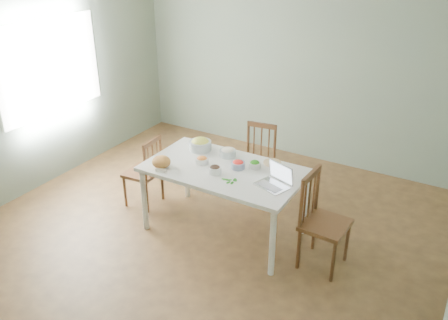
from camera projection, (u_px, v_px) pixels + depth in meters
The scene contains 19 objects.
floor at pixel (204, 235), 5.30m from camera, with size 5.00×5.00×0.00m, color #45301D.
wall_back at pixel (298, 66), 6.63m from camera, with size 5.00×0.00×2.70m, color gray.
wall_left at pixel (32, 85), 5.84m from camera, with size 0.00×5.00×2.70m, color gray.
window_left at pixel (50, 68), 5.99m from camera, with size 0.04×1.60×1.20m, color white.
dining_table at pixel (224, 200), 5.21m from camera, with size 1.69×0.95×0.79m, color white, non-canonical shape.
chair_far at pixel (256, 163), 5.89m from camera, with size 0.41×0.39×0.93m, color #391C0B, non-canonical shape.
chair_left at pixel (142, 171), 5.73m from camera, with size 0.40×0.38×0.89m, color #391C0B, non-canonical shape.
chair_right at pixel (326, 223), 4.63m from camera, with size 0.45×0.43×1.01m, color #391C0B, non-canonical shape.
bread_boule at pixel (161, 162), 5.03m from camera, with size 0.20×0.20×0.13m, color #B67C39.
butter_stick at pixel (161, 171), 4.96m from camera, with size 0.12×0.04×0.03m, color silver.
bowl_squash at pixel (200, 144), 5.42m from camera, with size 0.25×0.25×0.15m, color #E0E368, non-canonical shape.
bowl_carrot at pixel (202, 160), 5.13m from camera, with size 0.14×0.14×0.08m, color orange, non-canonical shape.
bowl_onion at pixel (228, 152), 5.29m from camera, with size 0.18×0.18×0.10m, color white, non-canonical shape.
bowl_mushroom at pixel (215, 169), 4.92m from camera, with size 0.13×0.13×0.09m, color black, non-canonical shape.
bowl_redpep at pixel (238, 164), 5.03m from camera, with size 0.15×0.15×0.09m, color red, non-canonical shape.
bowl_broccoli at pixel (255, 164), 5.04m from camera, with size 0.13×0.13×0.08m, color #10570C, non-canonical shape.
flatbread at pixel (272, 163), 5.14m from camera, with size 0.19×0.19×0.02m, color #D1B484.
basil_bunch at pixel (229, 180), 4.79m from camera, with size 0.18×0.18×0.02m, color #247F1F, non-canonical shape.
laptop at pixel (272, 177), 4.64m from camera, with size 0.31×0.25×0.22m, color silver, non-canonical shape.
Camera 1 is at (2.41, -3.66, 3.11)m, focal length 37.93 mm.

